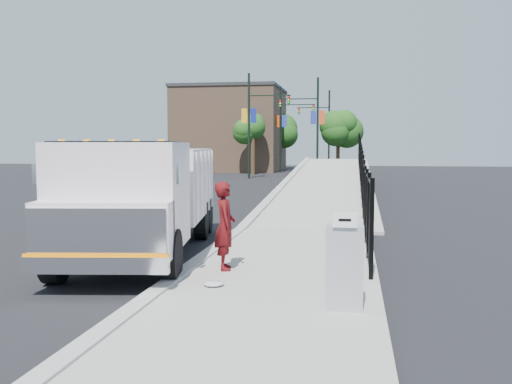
# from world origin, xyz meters

# --- Properties ---
(ground) EXTENTS (120.00, 120.00, 0.00)m
(ground) POSITION_xyz_m (0.00, 0.00, 0.00)
(ground) COLOR black
(ground) RESTS_ON ground
(sidewalk) EXTENTS (3.55, 12.00, 0.12)m
(sidewalk) POSITION_xyz_m (1.93, -2.00, 0.06)
(sidewalk) COLOR #9E998E
(sidewalk) RESTS_ON ground
(curb) EXTENTS (0.30, 12.00, 0.16)m
(curb) POSITION_xyz_m (0.00, -2.00, 0.08)
(curb) COLOR #ADAAA3
(curb) RESTS_ON ground
(ramp) EXTENTS (3.95, 24.06, 3.19)m
(ramp) POSITION_xyz_m (2.12, 16.00, 0.00)
(ramp) COLOR #9E998E
(ramp) RESTS_ON ground
(iron_fence) EXTENTS (0.10, 28.00, 1.80)m
(iron_fence) POSITION_xyz_m (3.55, 12.00, 0.90)
(iron_fence) COLOR black
(iron_fence) RESTS_ON ground
(truck) EXTENTS (3.60, 8.03, 2.65)m
(truck) POSITION_xyz_m (-1.56, 0.03, 1.49)
(truck) COLOR black
(truck) RESTS_ON ground
(worker) EXTENTS (0.57, 0.72, 1.73)m
(worker) POSITION_xyz_m (0.75, -1.62, 0.98)
(worker) COLOR #520B0D
(worker) RESTS_ON sidewalk
(utility_cabinet) EXTENTS (0.55, 0.40, 1.25)m
(utility_cabinet) POSITION_xyz_m (3.10, -3.95, 0.75)
(utility_cabinet) COLOR gray
(utility_cabinet) RESTS_ON sidewalk
(arrow_sign) EXTENTS (0.35, 0.04, 0.22)m
(arrow_sign) POSITION_xyz_m (3.10, -4.17, 1.48)
(arrow_sign) COLOR white
(arrow_sign) RESTS_ON utility_cabinet
(debris) EXTENTS (0.36, 0.36, 0.09)m
(debris) POSITION_xyz_m (0.85, -2.96, 0.17)
(debris) COLOR silver
(debris) RESTS_ON sidewalk
(light_pole_0) EXTENTS (3.77, 0.22, 8.00)m
(light_pole_0) POSITION_xyz_m (-4.39, 30.58, 4.36)
(light_pole_0) COLOR black
(light_pole_0) RESTS_ON ground
(light_pole_1) EXTENTS (3.77, 0.22, 8.00)m
(light_pole_1) POSITION_xyz_m (-0.01, 34.12, 4.36)
(light_pole_1) COLOR black
(light_pole_1) RESTS_ON ground
(light_pole_2) EXTENTS (3.78, 0.22, 8.00)m
(light_pole_2) POSITION_xyz_m (-3.24, 40.69, 4.36)
(light_pole_2) COLOR black
(light_pole_2) RESTS_ON ground
(light_pole_3) EXTENTS (3.78, 0.22, 8.00)m
(light_pole_3) POSITION_xyz_m (0.45, 45.08, 4.36)
(light_pole_3) COLOR black
(light_pole_3) RESTS_ON ground
(tree_0) EXTENTS (2.31, 2.31, 5.16)m
(tree_0) POSITION_xyz_m (-5.48, 36.72, 3.92)
(tree_0) COLOR #382314
(tree_0) RESTS_ON ground
(tree_1) EXTENTS (2.84, 2.84, 5.42)m
(tree_1) POSITION_xyz_m (1.77, 41.12, 3.96)
(tree_1) COLOR #382314
(tree_1) RESTS_ON ground
(tree_2) EXTENTS (3.36, 3.36, 5.68)m
(tree_2) POSITION_xyz_m (-4.24, 46.83, 3.97)
(tree_2) COLOR #382314
(tree_2) RESTS_ON ground
(building) EXTENTS (10.00, 10.00, 8.00)m
(building) POSITION_xyz_m (-9.00, 44.00, 4.00)
(building) COLOR #8C664C
(building) RESTS_ON ground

